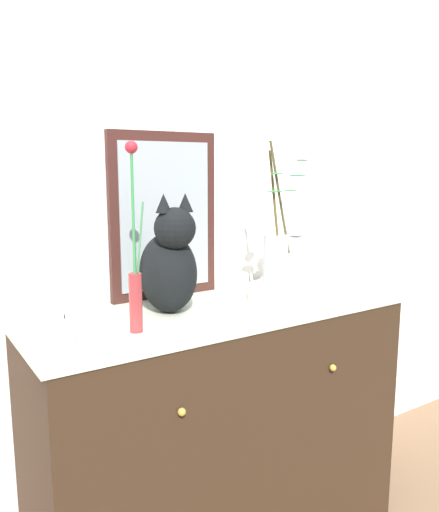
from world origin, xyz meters
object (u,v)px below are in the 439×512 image
at_px(vase_glass_clear, 276,254).
at_px(vase_slim_green, 135,276).
at_px(bowl_porcelain, 275,294).
at_px(candle_pillar, 65,334).
at_px(mirror_leaning, 164,216).
at_px(cat_sitting, 169,264).
at_px(jar_lidded_porcelain, 295,256).
at_px(sideboard, 220,429).

bearing_deg(vase_glass_clear, vase_slim_green, -176.52).
height_order(bowl_porcelain, candle_pillar, candle_pillar).
height_order(vase_slim_green, candle_pillar, vase_slim_green).
bearing_deg(mirror_leaning, cat_sitting, -113.38).
bearing_deg(bowl_porcelain, jar_lidded_porcelain, 33.60).
bearing_deg(vase_slim_green, cat_sitting, 36.60).
distance_m(bowl_porcelain, candle_pillar, 0.78).
bearing_deg(candle_pillar, bowl_porcelain, 5.73).
relative_size(mirror_leaning, cat_sitting, 1.42).
xyz_separation_m(cat_sitting, vase_slim_green, (-0.18, -0.13, 0.01)).
height_order(sideboard, vase_glass_clear, vase_glass_clear).
distance_m(bowl_porcelain, jar_lidded_porcelain, 0.29).
xyz_separation_m(mirror_leaning, vase_slim_green, (-0.27, -0.33, -0.13)).
bearing_deg(candle_pillar, jar_lidded_porcelain, 12.79).
relative_size(vase_glass_clear, jar_lidded_porcelain, 1.78).
xyz_separation_m(bowl_porcelain, candle_pillar, (-0.78, -0.08, 0.01)).
bearing_deg(mirror_leaning, vase_slim_green, -128.73).
relative_size(bowl_porcelain, candle_pillar, 1.95).
relative_size(mirror_leaning, candle_pillar, 6.16).
bearing_deg(jar_lidded_porcelain, vase_glass_clear, -145.83).
bearing_deg(vase_glass_clear, cat_sitting, 164.99).
relative_size(bowl_porcelain, vase_glass_clear, 0.38).
height_order(vase_glass_clear, jar_lidded_porcelain, vase_glass_clear).
xyz_separation_m(vase_slim_green, jar_lidded_porcelain, (0.78, 0.19, -0.04)).
distance_m(jar_lidded_porcelain, candle_pillar, 1.03).
bearing_deg(jar_lidded_porcelain, vase_slim_green, -166.54).
xyz_separation_m(mirror_leaning, vase_glass_clear, (0.29, -0.30, -0.13)).
xyz_separation_m(cat_sitting, vase_glass_clear, (0.37, -0.10, 0.02)).
relative_size(cat_sitting, bowl_porcelain, 2.22).
bearing_deg(mirror_leaning, sideboard, -68.39).
height_order(cat_sitting, candle_pillar, cat_sitting).
bearing_deg(candle_pillar, vase_slim_green, 10.40).
bearing_deg(sideboard, jar_lidded_porcelain, 11.68).
xyz_separation_m(sideboard, candle_pillar, (-0.58, -0.14, 0.51)).
relative_size(sideboard, vase_slim_green, 2.44).
bearing_deg(vase_slim_green, candle_pillar, -169.60).
height_order(mirror_leaning, bowl_porcelain, mirror_leaning).
bearing_deg(jar_lidded_porcelain, candle_pillar, -167.21).
height_order(mirror_leaning, vase_slim_green, mirror_leaning).
height_order(sideboard, mirror_leaning, mirror_leaning).
bearing_deg(mirror_leaning, bowl_porcelain, -45.51).
bearing_deg(cat_sitting, vase_glass_clear, -15.01).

